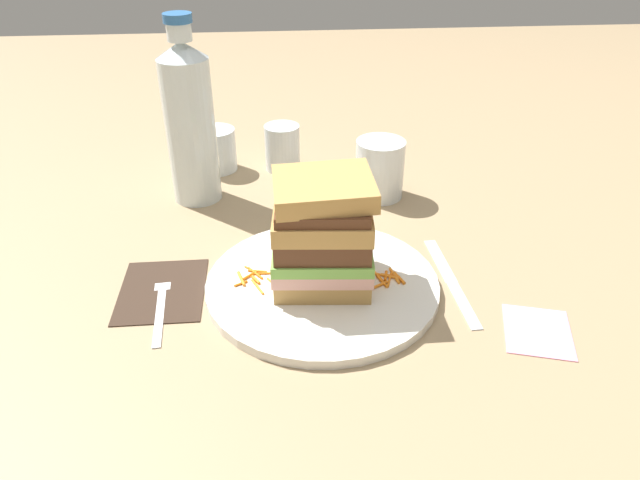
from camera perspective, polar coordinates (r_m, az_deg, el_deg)
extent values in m
plane|color=#9E8460|center=(0.76, 1.04, -4.65)|extent=(3.00, 3.00, 0.00)
cylinder|color=white|center=(0.76, 0.20, -4.15)|extent=(0.30, 0.30, 0.01)
cube|color=tan|center=(0.75, 0.20, -3.03)|extent=(0.13, 0.11, 0.02)
cube|color=#E0A393|center=(0.74, 0.20, -1.78)|extent=(0.13, 0.12, 0.02)
cube|color=#7AB74C|center=(0.73, 0.21, -0.81)|extent=(0.13, 0.12, 0.01)
cube|color=#56331E|center=(0.72, 0.21, 0.52)|extent=(0.12, 0.11, 0.03)
cube|color=tan|center=(0.71, 0.21, 2.22)|extent=(0.13, 0.11, 0.02)
cube|color=#56331E|center=(0.70, 0.22, 3.55)|extent=(0.12, 0.10, 0.01)
cube|color=tan|center=(0.69, 0.34, 4.99)|extent=(0.12, 0.10, 0.03)
cylinder|color=orange|center=(0.77, -6.89, -3.47)|extent=(0.02, 0.02, 0.00)
cylinder|color=orange|center=(0.76, -4.68, -3.87)|extent=(0.01, 0.02, 0.00)
cylinder|color=orange|center=(0.76, -7.64, -4.00)|extent=(0.02, 0.01, 0.00)
cylinder|color=orange|center=(0.76, -6.21, -3.84)|extent=(0.01, 0.02, 0.00)
cylinder|color=orange|center=(0.78, -6.70, -2.84)|extent=(0.02, 0.02, 0.00)
cylinder|color=orange|center=(0.77, -6.26, -3.19)|extent=(0.02, 0.03, 0.00)
cylinder|color=orange|center=(0.76, -7.60, -3.72)|extent=(0.01, 0.03, 0.00)
cylinder|color=orange|center=(0.75, -6.04, -4.51)|extent=(0.02, 0.03, 0.00)
cylinder|color=orange|center=(0.77, -6.04, -3.01)|extent=(0.03, 0.01, 0.00)
cylinder|color=orange|center=(0.77, -5.65, -3.23)|extent=(0.02, 0.00, 0.00)
cylinder|color=orange|center=(0.75, 6.02, -4.00)|extent=(0.01, 0.03, 0.00)
cylinder|color=orange|center=(0.77, 6.77, -3.37)|extent=(0.02, 0.01, 0.00)
cylinder|color=orange|center=(0.77, 7.13, -3.23)|extent=(0.01, 0.03, 0.00)
cylinder|color=orange|center=(0.76, 7.66, -3.64)|extent=(0.01, 0.03, 0.00)
cylinder|color=orange|center=(0.76, 5.64, -3.42)|extent=(0.01, 0.02, 0.00)
cylinder|color=orange|center=(0.75, 5.67, -4.39)|extent=(0.03, 0.02, 0.00)
cylinder|color=orange|center=(0.76, 6.71, -3.85)|extent=(0.01, 0.03, 0.00)
cylinder|color=orange|center=(0.77, 6.42, -3.29)|extent=(0.03, 0.02, 0.00)
cylinder|color=orange|center=(0.76, 6.41, -3.65)|extent=(0.01, 0.02, 0.00)
cube|color=#38281E|center=(0.78, -14.98, -4.68)|extent=(0.11, 0.14, 0.00)
cube|color=silver|center=(0.74, -15.27, -6.99)|extent=(0.02, 0.11, 0.00)
cube|color=silver|center=(0.79, -14.97, -4.16)|extent=(0.02, 0.02, 0.00)
cylinder|color=silver|center=(0.81, -14.26, -2.98)|extent=(0.01, 0.04, 0.00)
cylinder|color=silver|center=(0.81, -14.65, -3.01)|extent=(0.01, 0.04, 0.00)
cylinder|color=silver|center=(0.81, -15.05, -3.04)|extent=(0.01, 0.04, 0.00)
cylinder|color=silver|center=(0.81, -15.45, -3.07)|extent=(0.01, 0.04, 0.00)
cube|color=silver|center=(0.75, 13.72, -6.07)|extent=(0.02, 0.10, 0.00)
cube|color=silver|center=(0.83, 11.51, -1.91)|extent=(0.02, 0.11, 0.00)
cylinder|color=white|center=(0.97, 5.77, 6.83)|extent=(0.08, 0.08, 0.10)
cylinder|color=orange|center=(0.97, 5.75, 6.45)|extent=(0.07, 0.07, 0.08)
cylinder|color=silver|center=(0.95, -12.32, 10.13)|extent=(0.08, 0.08, 0.23)
cone|color=silver|center=(0.92, -13.24, 17.44)|extent=(0.08, 0.08, 0.03)
cylinder|color=silver|center=(0.91, -13.44, 18.95)|extent=(0.04, 0.04, 0.03)
cylinder|color=#2D66A8|center=(0.91, -13.59, 20.11)|extent=(0.04, 0.04, 0.01)
cylinder|color=silver|center=(1.07, -3.65, 8.89)|extent=(0.06, 0.06, 0.08)
cylinder|color=silver|center=(1.08, -9.98, 8.58)|extent=(0.07, 0.07, 0.08)
cube|color=pink|center=(0.74, 20.26, -8.23)|extent=(0.10, 0.11, 0.00)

